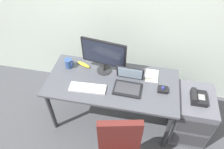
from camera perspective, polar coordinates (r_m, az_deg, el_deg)
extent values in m
plane|color=#45474D|center=(3.01, 0.00, -11.22)|extent=(8.00, 8.00, 0.00)
cube|color=#494B54|center=(2.46, 0.00, -2.22)|extent=(1.53, 0.71, 0.03)
cylinder|color=#2D2D33|center=(2.75, -16.01, -9.52)|extent=(0.05, 0.05, 0.68)
cylinder|color=#2D2D33|center=(2.58, 14.67, -14.60)|extent=(0.05, 0.05, 0.68)
cylinder|color=#2D2D33|center=(3.08, -11.82, -0.79)|extent=(0.05, 0.05, 0.68)
cylinder|color=#2D2D33|center=(2.93, 14.83, -4.64)|extent=(0.05, 0.05, 0.68)
cube|color=#5A5B65|center=(2.80, 20.30, -10.19)|extent=(0.42, 0.52, 0.66)
cube|color=#38383D|center=(2.53, 21.48, -13.18)|extent=(0.38, 0.01, 0.22)
cube|color=#38383D|center=(2.76, 19.94, -16.25)|extent=(0.38, 0.01, 0.22)
cube|color=black|center=(2.52, 22.33, -5.87)|extent=(0.17, 0.20, 0.06)
cube|color=black|center=(2.47, 21.28, -5.03)|extent=(0.05, 0.18, 0.04)
cube|color=gray|center=(2.49, 22.98, -5.64)|extent=(0.07, 0.08, 0.01)
cube|color=#58201D|center=(2.00, 2.07, -16.13)|extent=(0.40, 0.15, 0.42)
cylinder|color=#262628|center=(2.58, -2.10, 1.19)|extent=(0.18, 0.18, 0.01)
cylinder|color=#262628|center=(2.54, -2.13, 2.11)|extent=(0.04, 0.04, 0.10)
cube|color=black|center=(2.41, -2.26, 5.82)|extent=(0.53, 0.10, 0.32)
cube|color=#1E2333|center=(2.40, -2.38, 5.62)|extent=(0.49, 0.08, 0.28)
cube|color=silver|center=(2.39, -6.57, -3.66)|extent=(0.42, 0.16, 0.02)
cube|color=white|center=(2.38, -6.60, -3.44)|extent=(0.39, 0.14, 0.01)
cube|color=black|center=(2.37, 4.16, -3.89)|extent=(0.32, 0.23, 0.02)
cube|color=#38383D|center=(2.36, 4.18, -3.70)|extent=(0.28, 0.17, 0.00)
cube|color=black|center=(2.39, 4.89, 0.42)|extent=(0.31, 0.08, 0.21)
cube|color=silver|center=(2.38, 4.87, 0.32)|extent=(0.27, 0.07, 0.19)
cube|color=black|center=(2.41, 13.50, -3.95)|extent=(0.11, 0.09, 0.04)
sphere|color=navy|center=(2.40, 13.60, -3.55)|extent=(0.04, 0.04, 0.04)
cylinder|color=#314C84|center=(2.65, -11.59, 3.00)|extent=(0.09, 0.09, 0.12)
torus|color=#314D8E|center=(2.63, -10.59, 2.90)|extent=(0.01, 0.07, 0.07)
cube|color=white|center=(2.56, 10.68, -0.34)|extent=(0.15, 0.21, 0.01)
ellipsoid|color=yellow|center=(2.66, -7.66, 2.68)|extent=(0.19, 0.11, 0.04)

